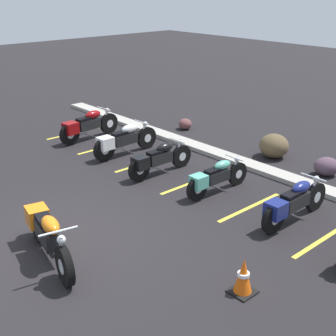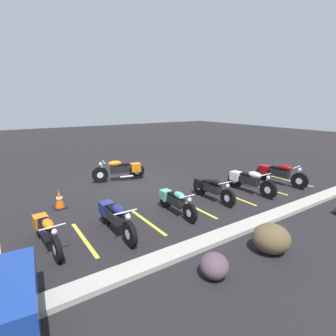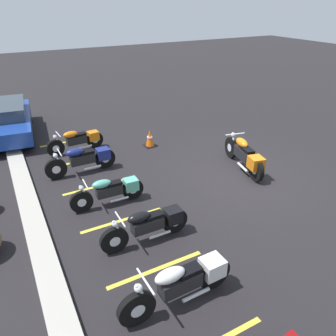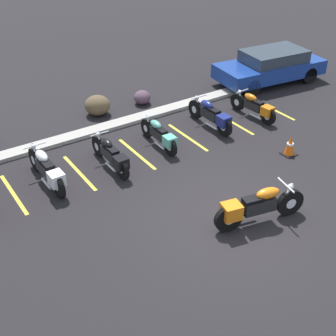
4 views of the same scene
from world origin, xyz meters
name	(u,v)px [view 4 (image 4 of 4)]	position (x,y,z in m)	size (l,w,h in m)	color
ground	(234,221)	(0.00, 0.00, 0.00)	(60.00, 60.00, 0.00)	black
motorcycle_orange_featured	(256,206)	(0.35, -0.34, 0.50)	(2.35, 0.86, 0.94)	black
parked_bike_1	(47,170)	(-3.11, 3.96, 0.47)	(0.63, 2.25, 0.88)	black
parked_bike_2	(111,155)	(-1.32, 3.75, 0.44)	(0.59, 2.09, 0.82)	black
parked_bike_3	(160,135)	(0.48, 4.01, 0.41)	(0.55, 1.98, 0.78)	black
parked_bike_4	(212,115)	(2.56, 4.14, 0.46)	(0.61, 2.18, 0.86)	black
parked_bike_5	(255,107)	(4.23, 3.90, 0.42)	(0.57, 2.01, 0.79)	black
car_blue	(271,66)	(6.94, 5.98, 0.68)	(4.47, 2.26, 1.29)	black
concrete_curb	(115,124)	(0.00, 5.99, 0.06)	(18.00, 0.50, 0.12)	#A8A399
landscape_rock_0	(142,97)	(1.66, 7.03, 0.24)	(0.66, 0.59, 0.49)	#543D4C
landscape_rock_2	(97,105)	(-0.08, 7.11, 0.34)	(0.87, 0.84, 0.69)	brown
traffic_cone	(290,146)	(3.43, 1.50, 0.30)	(0.40, 0.40, 0.64)	black
stall_line_1	(14,194)	(-4.07, 4.04, 0.00)	(0.10, 2.10, 0.00)	gold
stall_line_2	(79,173)	(-2.20, 4.04, 0.00)	(0.10, 2.10, 0.00)	gold
stall_line_3	(137,154)	(-0.33, 4.04, 0.00)	(0.10, 2.10, 0.00)	gold
stall_line_4	(187,137)	(1.53, 4.04, 0.00)	(0.10, 2.10, 0.00)	gold
stall_line_5	(232,122)	(3.40, 4.04, 0.00)	(0.10, 2.10, 0.00)	gold
stall_line_6	(273,109)	(5.27, 4.04, 0.00)	(0.10, 2.10, 0.00)	gold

